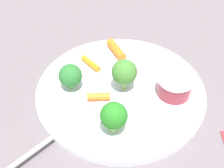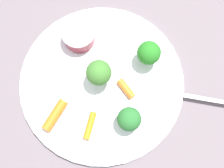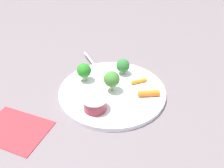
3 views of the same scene
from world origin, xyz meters
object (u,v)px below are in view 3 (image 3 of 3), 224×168
plate (112,91)px  carrot_stick_0 (149,93)px  broccoli_floret_0 (111,79)px  carrot_stick_2 (139,81)px  fork (94,65)px  broccoli_floret_1 (84,71)px  carrot_stick_1 (108,78)px  sauce_cup (95,104)px  napkin (15,129)px  broccoli_floret_2 (123,66)px

plate → carrot_stick_0: bearing=179.7°
broccoli_floret_0 → carrot_stick_2: 0.09m
plate → fork: (0.09, -0.11, 0.01)m
carrot_stick_0 → carrot_stick_2: bearing=-54.7°
plate → broccoli_floret_1: bearing=-11.7°
carrot_stick_1 → carrot_stick_2: (-0.09, -0.01, -0.00)m
plate → carrot_stick_1: bearing=-58.3°
carrot_stick_0 → carrot_stick_1: size_ratio=1.48×
carrot_stick_0 → sauce_cup: bearing=36.8°
napkin → broccoli_floret_1: bearing=-111.9°
napkin → broccoli_floret_2: bearing=-123.2°
carrot_stick_1 → fork: (0.07, -0.07, -0.01)m
broccoli_floret_0 → napkin: size_ratio=0.39×
carrot_stick_1 → broccoli_floret_1: bearing=17.4°
broccoli_floret_2 → fork: (0.10, -0.02, -0.03)m
broccoli_floret_2 → carrot_stick_1: size_ratio=1.25×
plate → carrot_stick_2: 0.08m
broccoli_floret_1 → sauce_cup: bearing=123.6°
sauce_cup → broccoli_floret_0: broccoli_floret_0 is taller
broccoli_floret_2 → carrot_stick_1: (0.03, 0.05, -0.02)m
carrot_stick_0 → fork: 0.22m
broccoli_floret_1 → broccoli_floret_2: size_ratio=1.14×
broccoli_floret_1 → carrot_stick_1: (-0.07, -0.02, -0.03)m
broccoli_floret_2 → carrot_stick_2: broccoli_floret_2 is taller
broccoli_floret_2 → carrot_stick_2: (-0.06, 0.03, -0.02)m
sauce_cup → fork: size_ratio=0.43×
sauce_cup → fork: 0.21m
plate → broccoli_floret_2: bearing=-95.3°
carrot_stick_2 → fork: 0.17m
carrot_stick_0 → plate: bearing=-0.3°
plate → sauce_cup: 0.09m
broccoli_floret_1 → napkin: 0.24m
broccoli_floret_0 → napkin: 0.26m
broccoli_floret_2 → fork: size_ratio=0.34×
sauce_cup → broccoli_floret_1: broccoli_floret_1 is taller
fork → napkin: bearing=74.9°
broccoli_floret_1 → napkin: (0.09, 0.22, -0.04)m
broccoli_floret_2 → carrot_stick_0: (-0.09, 0.09, -0.02)m
fork → carrot_stick_1: bearing=136.0°
plate → napkin: size_ratio=1.93×
broccoli_floret_0 → carrot_stick_1: broccoli_floret_0 is taller
broccoli_floret_1 → carrot_stick_0: (-0.19, 0.02, -0.02)m
broccoli_floret_0 → broccoli_floret_2: (-0.01, -0.09, -0.01)m
sauce_cup → carrot_stick_1: size_ratio=1.56×
napkin → carrot_stick_2: bearing=-134.2°
broccoli_floret_0 → broccoli_floret_2: size_ratio=1.24×
broccoli_floret_1 → carrot_stick_2: size_ratio=1.16×
sauce_cup → carrot_stick_1: sauce_cup is taller
sauce_cup → carrot_stick_0: 0.15m
plate → sauce_cup: size_ratio=4.92×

